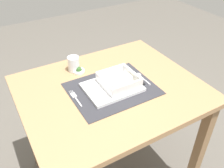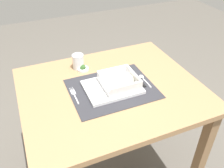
{
  "view_description": "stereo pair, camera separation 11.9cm",
  "coord_description": "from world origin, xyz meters",
  "px_view_note": "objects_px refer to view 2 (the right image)",
  "views": [
    {
      "loc": [
        -0.48,
        -0.85,
        1.45
      ],
      "look_at": [
        -0.0,
        -0.01,
        0.75
      ],
      "focal_mm": 38.89,
      "sensor_mm": 36.0,
      "label": 1
    },
    {
      "loc": [
        -0.37,
        -0.9,
        1.45
      ],
      "look_at": [
        -0.0,
        -0.01,
        0.75
      ],
      "focal_mm": 38.89,
      "sensor_mm": 36.0,
      "label": 2
    }
  ],
  "objects_px": {
    "porridge_bowl": "(119,81)",
    "spoon": "(143,78)",
    "butter_knife": "(140,81)",
    "condiment_saucer": "(83,68)",
    "drinking_glass": "(78,62)",
    "dining_table": "(111,104)",
    "fork": "(74,94)"
  },
  "relations": [
    {
      "from": "porridge_bowl",
      "to": "spoon",
      "type": "height_order",
      "value": "porridge_bowl"
    },
    {
      "from": "porridge_bowl",
      "to": "butter_knife",
      "type": "distance_m",
      "value": 0.13
    },
    {
      "from": "porridge_bowl",
      "to": "condiment_saucer",
      "type": "distance_m",
      "value": 0.26
    },
    {
      "from": "spoon",
      "to": "drinking_glass",
      "type": "xyz_separation_m",
      "value": [
        -0.28,
        0.24,
        0.03
      ]
    },
    {
      "from": "butter_knife",
      "to": "drinking_glass",
      "type": "bearing_deg",
      "value": 138.46
    },
    {
      "from": "dining_table",
      "to": "butter_knife",
      "type": "height_order",
      "value": "butter_knife"
    },
    {
      "from": "dining_table",
      "to": "porridge_bowl",
      "type": "bearing_deg",
      "value": -26.33
    },
    {
      "from": "porridge_bowl",
      "to": "spoon",
      "type": "relative_size",
      "value": 1.45
    },
    {
      "from": "porridge_bowl",
      "to": "spoon",
      "type": "xyz_separation_m",
      "value": [
        0.15,
        0.02,
        -0.03
      ]
    },
    {
      "from": "spoon",
      "to": "butter_knife",
      "type": "xyz_separation_m",
      "value": [
        -0.02,
        -0.02,
        -0.0
      ]
    },
    {
      "from": "porridge_bowl",
      "to": "drinking_glass",
      "type": "xyz_separation_m",
      "value": [
        -0.13,
        0.26,
        -0.0
      ]
    },
    {
      "from": "dining_table",
      "to": "condiment_saucer",
      "type": "bearing_deg",
      "value": 111.33
    },
    {
      "from": "dining_table",
      "to": "spoon",
      "type": "xyz_separation_m",
      "value": [
        0.18,
        0.0,
        0.12
      ]
    },
    {
      "from": "dining_table",
      "to": "drinking_glass",
      "type": "xyz_separation_m",
      "value": [
        -0.1,
        0.24,
        0.15
      ]
    },
    {
      "from": "dining_table",
      "to": "porridge_bowl",
      "type": "relative_size",
      "value": 5.25
    },
    {
      "from": "condiment_saucer",
      "to": "fork",
      "type": "bearing_deg",
      "value": -118.08
    },
    {
      "from": "fork",
      "to": "spoon",
      "type": "bearing_deg",
      "value": -0.39
    },
    {
      "from": "fork",
      "to": "drinking_glass",
      "type": "height_order",
      "value": "drinking_glass"
    },
    {
      "from": "butter_knife",
      "to": "porridge_bowl",
      "type": "bearing_deg",
      "value": -175.63
    },
    {
      "from": "spoon",
      "to": "butter_knife",
      "type": "height_order",
      "value": "spoon"
    },
    {
      "from": "dining_table",
      "to": "fork",
      "type": "bearing_deg",
      "value": 176.3
    },
    {
      "from": "dining_table",
      "to": "condiment_saucer",
      "type": "xyz_separation_m",
      "value": [
        -0.08,
        0.21,
        0.12
      ]
    },
    {
      "from": "spoon",
      "to": "fork",
      "type": "bearing_deg",
      "value": -179.8
    },
    {
      "from": "spoon",
      "to": "condiment_saucer",
      "type": "height_order",
      "value": "condiment_saucer"
    },
    {
      "from": "butter_knife",
      "to": "spoon",
      "type": "bearing_deg",
      "value": 39.8
    },
    {
      "from": "fork",
      "to": "spoon",
      "type": "xyz_separation_m",
      "value": [
        0.37,
        -0.01,
        0.0
      ]
    },
    {
      "from": "dining_table",
      "to": "condiment_saucer",
      "type": "distance_m",
      "value": 0.26
    },
    {
      "from": "drinking_glass",
      "to": "condiment_saucer",
      "type": "bearing_deg",
      "value": -60.27
    },
    {
      "from": "fork",
      "to": "condiment_saucer",
      "type": "height_order",
      "value": "condiment_saucer"
    },
    {
      "from": "fork",
      "to": "condiment_saucer",
      "type": "bearing_deg",
      "value": 63.03
    },
    {
      "from": "dining_table",
      "to": "butter_knife",
      "type": "xyz_separation_m",
      "value": [
        0.16,
        -0.02,
        0.11
      ]
    },
    {
      "from": "spoon",
      "to": "drinking_glass",
      "type": "height_order",
      "value": "drinking_glass"
    }
  ]
}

